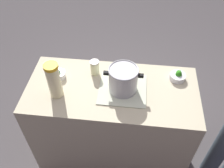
# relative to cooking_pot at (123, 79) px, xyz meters

# --- Properties ---
(ground_plane) EXTENTS (8.00, 8.00, 0.00)m
(ground_plane) POSITION_rel_cooking_pot_xyz_m (-0.08, -0.00, -1.02)
(ground_plane) COLOR #4E494B
(counter_slab) EXTENTS (1.30, 0.61, 0.90)m
(counter_slab) POSITION_rel_cooking_pot_xyz_m (-0.08, -0.00, -0.56)
(counter_slab) COLOR #C0B796
(counter_slab) RESTS_ON ground_plane
(dish_cloth) EXTENTS (0.35, 0.34, 0.01)m
(dish_cloth) POSITION_rel_cooking_pot_xyz_m (0.00, 0.00, -0.11)
(dish_cloth) COLOR beige
(dish_cloth) RESTS_ON counter_slab
(cooking_pot) EXTENTS (0.28, 0.22, 0.20)m
(cooking_pot) POSITION_rel_cooking_pot_xyz_m (0.00, 0.00, 0.00)
(cooking_pot) COLOR #B7B7BC
(cooking_pot) RESTS_ON dish_cloth
(lemonade_pitcher) EXTENTS (0.10, 0.10, 0.29)m
(lemonade_pitcher) POSITION_rel_cooking_pot_xyz_m (-0.48, -0.11, 0.03)
(lemonade_pitcher) COLOR beige
(lemonade_pitcher) RESTS_ON counter_slab
(mason_jar) EXTENTS (0.07, 0.07, 0.12)m
(mason_jar) POSITION_rel_cooking_pot_xyz_m (-0.23, 0.15, -0.05)
(mason_jar) COLOR beige
(mason_jar) RESTS_ON counter_slab
(broccoli_bowl_front) EXTENTS (0.10, 0.10, 0.08)m
(broccoli_bowl_front) POSITION_rel_cooking_pot_xyz_m (-0.51, 0.07, -0.08)
(broccoli_bowl_front) COLOR silver
(broccoli_bowl_front) RESTS_ON counter_slab
(broccoli_bowl_center) EXTENTS (0.12, 0.12, 0.08)m
(broccoli_bowl_center) POSITION_rel_cooking_pot_xyz_m (0.41, 0.16, -0.08)
(broccoli_bowl_center) COLOR silver
(broccoli_bowl_center) RESTS_ON counter_slab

